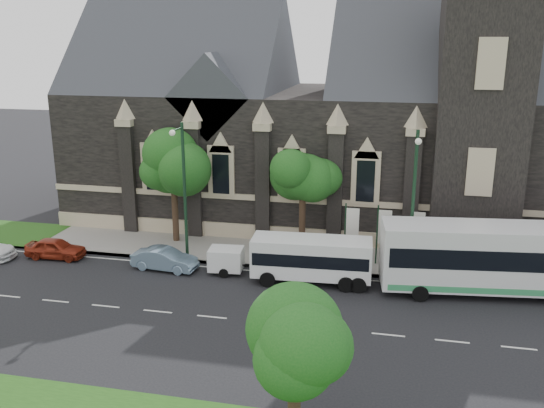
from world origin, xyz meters
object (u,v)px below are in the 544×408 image
(banner_flag_center, at_px, (382,230))
(shuttle_bus, at_px, (312,257))
(tree_park_east, at_px, (301,336))
(banner_flag_left, at_px, (350,228))
(tree_walk_right, at_px, (307,167))
(box_trailer, at_px, (226,259))
(street_lamp_mid, at_px, (183,185))
(tree_walk_left, at_px, (177,162))
(car_far_red, at_px, (56,248))
(street_lamp_near, at_px, (414,198))
(tour_coach, at_px, (507,258))
(banner_flag_right, at_px, (415,232))
(sedan, at_px, (165,259))

(banner_flag_center, distance_m, shuttle_bus, 5.25)
(tree_park_east, bearing_deg, banner_flag_left, 89.65)
(tree_walk_right, bearing_deg, box_trailer, -130.61)
(banner_flag_left, height_order, banner_flag_center, same)
(street_lamp_mid, relative_size, banner_flag_left, 2.25)
(tree_walk_left, distance_m, car_far_red, 9.74)
(street_lamp_near, relative_size, street_lamp_mid, 1.00)
(shuttle_bus, bearing_deg, tree_walk_right, 99.75)
(street_lamp_mid, distance_m, box_trailer, 5.35)
(street_lamp_near, relative_size, banner_flag_center, 2.25)
(street_lamp_near, xyz_separation_m, shuttle_bus, (-5.61, -1.51, -3.55))
(banner_flag_center, bearing_deg, street_lamp_mid, -171.18)
(banner_flag_left, relative_size, banner_flag_center, 1.00)
(banner_flag_left, xyz_separation_m, tour_coach, (8.93, -2.81, -0.21))
(banner_flag_center, xyz_separation_m, tour_coach, (6.93, -2.81, -0.21))
(banner_flag_center, bearing_deg, banner_flag_right, 0.00)
(tree_walk_left, height_order, banner_flag_left, tree_walk_left)
(banner_flag_right, bearing_deg, tree_park_east, -102.65)
(tree_walk_left, bearing_deg, car_far_red, -145.15)
(street_lamp_near, distance_m, banner_flag_right, 3.34)
(street_lamp_near, height_order, banner_flag_right, street_lamp_near)
(tree_park_east, height_order, box_trailer, tree_park_east)
(street_lamp_near, xyz_separation_m, tour_coach, (5.22, -0.90, -2.94))
(banner_flag_right, height_order, shuttle_bus, banner_flag_right)
(banner_flag_center, height_order, box_trailer, banner_flag_center)
(tree_walk_left, bearing_deg, box_trailer, -44.97)
(tree_walk_left, distance_m, box_trailer, 8.39)
(street_lamp_near, xyz_separation_m, car_far_red, (-22.62, -1.14, -4.45))
(shuttle_bus, relative_size, box_trailer, 2.35)
(street_lamp_near, distance_m, car_far_red, 23.09)
(shuttle_bus, height_order, car_far_red, shuttle_bus)
(tree_walk_right, distance_m, shuttle_bus, 6.77)
(street_lamp_mid, height_order, car_far_red, street_lamp_mid)
(banner_flag_right, bearing_deg, street_lamp_near, -98.56)
(tree_walk_right, relative_size, street_lamp_near, 0.87)
(street_lamp_near, height_order, banner_flag_center, street_lamp_near)
(tree_walk_left, relative_size, shuttle_bus, 1.08)
(street_lamp_mid, distance_m, shuttle_bus, 9.23)
(car_far_red, bearing_deg, banner_flag_left, -83.45)
(tree_park_east, relative_size, tree_walk_left, 0.82)
(banner_flag_left, height_order, box_trailer, banner_flag_left)
(tree_park_east, height_order, tour_coach, tree_park_east)
(shuttle_bus, distance_m, box_trailer, 5.38)
(tree_walk_left, bearing_deg, tree_park_east, -59.13)
(tree_walk_right, height_order, street_lamp_near, street_lamp_near)
(banner_flag_left, height_order, tour_coach, tour_coach)
(banner_flag_left, bearing_deg, sedan, -162.93)
(street_lamp_near, distance_m, shuttle_bus, 6.81)
(banner_flag_left, relative_size, tour_coach, 0.29)
(tree_walk_right, distance_m, street_lamp_near, 7.72)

